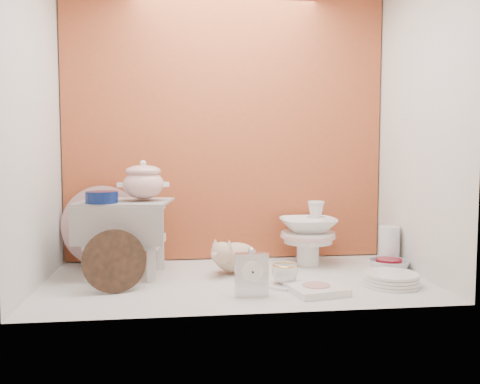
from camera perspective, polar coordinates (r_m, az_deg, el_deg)
The scene contains 17 objects.
ground at distance 2.41m, azimuth -0.42°, elevation -10.03°, with size 1.80×1.80×0.00m, color silver.
niche_shell at distance 2.54m, azimuth -0.91°, elevation 11.85°, with size 1.86×1.03×1.53m.
step_stool at distance 2.54m, azimuth -12.86°, elevation -5.15°, with size 0.43×0.37×0.37m, color silver, non-canonical shape.
soup_tureen at distance 2.48m, azimuth -10.95°, elevation 1.31°, with size 0.24×0.24×0.20m, color white, non-canonical shape.
cobalt_bowl at distance 2.42m, azimuth -15.49°, elevation -0.57°, with size 0.15×0.15×0.06m, color #0A194D.
floral_platter at distance 2.77m, azimuth -15.41°, elevation -3.75°, with size 0.43×0.05×0.43m, color silver, non-canonical shape.
blue_white_vase at distance 2.75m, azimuth -14.58°, elevation -5.58°, with size 0.25×0.25×0.26m, color white.
lacquer_tray at distance 2.25m, azimuth -14.14°, elevation -7.66°, with size 0.28×0.08×0.27m, color black, non-canonical shape.
mantel_clock at distance 2.13m, azimuth 1.32°, elevation -9.15°, with size 0.14×0.05×0.20m, color silver.
plush_pig at distance 2.53m, azimuth -0.46°, elevation -7.41°, with size 0.28×0.19×0.17m, color #C6A68B.
teacup_saucer at distance 2.32m, azimuth 5.13°, elevation -10.49°, with size 0.18×0.18×0.01m, color white.
gold_rim_teacup at distance 2.31m, azimuth 5.14°, elevation -9.23°, with size 0.12×0.12×0.09m, color white.
lattice_dish at distance 2.23m, azimuth 8.68°, elevation -10.88°, with size 0.22×0.22×0.03m, color white.
dinner_plate_stack at distance 2.41m, azimuth 16.87°, elevation -9.49°, with size 0.25×0.25×0.06m, color white.
crystal_bowl at distance 2.68m, azimuth 16.61°, elevation -8.07°, with size 0.20×0.20×0.06m, color silver.
clear_glass_vase at distance 2.78m, azimuth 16.63°, elevation -6.01°, with size 0.11×0.11×0.22m, color silver.
porcelain_tower at distance 2.73m, azimuth 7.76°, elevation -4.65°, with size 0.30×0.30×0.35m, color white, non-canonical shape.
Camera 1 is at (-0.27, -2.32, 0.61)m, focal length 37.42 mm.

